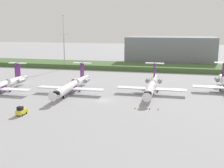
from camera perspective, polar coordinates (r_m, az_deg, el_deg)
name	(u,v)px	position (r m, az deg, el deg)	size (l,w,h in m)	color
ground_plane	(123,82)	(112.42, 2.27, 0.51)	(500.00, 500.00, 0.00)	#939399
grass_berm	(136,66)	(147.36, 4.93, 3.65)	(320.00, 20.00, 2.40)	#426033
regional_jet_nearest	(1,86)	(100.01, -21.98, -0.30)	(22.81, 31.00, 9.00)	white
regional_jet_second	(72,85)	(93.97, -8.25, -0.29)	(22.81, 31.00, 9.00)	white
regional_jet_third	(152,86)	(93.40, 8.23, -0.36)	(22.81, 31.00, 9.00)	white
antenna_mast	(64,47)	(147.45, -9.91, 7.53)	(4.40, 0.50, 27.74)	#B2B2B7
distant_hangar	(170,50)	(170.72, 11.98, 6.86)	(51.30, 27.20, 16.02)	gray
baggage_tug	(21,111)	(73.93, -18.29, -5.34)	(1.72, 3.20, 2.30)	yellow
safety_cone_front_marker	(135,108)	(75.77, 4.79, -4.93)	(0.44, 0.44, 0.55)	orange
safety_cone_mid_marker	(150,108)	(75.60, 7.82, -5.04)	(0.44, 0.44, 0.55)	orange
safety_cone_rear_marker	(158,109)	(75.57, 9.57, -5.10)	(0.44, 0.44, 0.55)	orange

